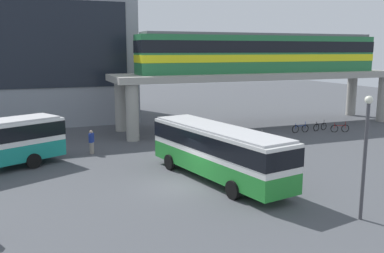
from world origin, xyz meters
The scene contains 12 objects.
ground_plane centered at (0.00, 10.00, 0.00)m, with size 120.00×120.00×0.00m, color #47494F.
station_building centered at (-9.78, 29.19, 7.45)m, with size 26.24×15.59×14.89m.
elevated_platform centered at (14.30, 15.54, 4.66)m, with size 29.92×6.36×5.42m.
train centered at (14.41, 15.54, 7.39)m, with size 25.46×2.96×3.84m.
bus_main centered at (2.57, 0.26, 1.99)m, with size 4.69×11.32×3.22m.
bicycle_blue centered at (16.08, 11.02, 0.36)m, with size 1.79×0.13×1.04m.
bicycle_silver centered at (10.10, 8.67, 0.36)m, with size 1.75×0.48×1.04m.
bicycle_red centered at (19.66, 9.81, 0.36)m, with size 1.73×0.59×1.04m.
bicycle_orange centered at (7.36, 11.16, 0.36)m, with size 1.72×0.61×1.04m.
bicycle_black centered at (18.45, 11.18, 0.36)m, with size 1.77×0.39×1.04m.
pedestrian_waiting_near_stop centered at (-3.42, 9.67, 0.84)m, with size 0.44×0.48×1.77m.
lamp_post centered at (6.22, -7.52, 3.40)m, with size 0.36×0.36×5.68m.
Camera 1 is at (-7.65, -21.90, 7.64)m, focal length 39.79 mm.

